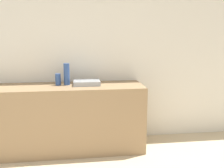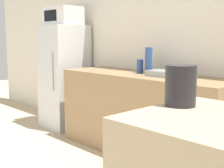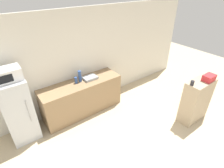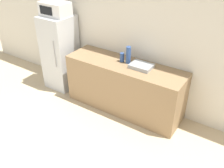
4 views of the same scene
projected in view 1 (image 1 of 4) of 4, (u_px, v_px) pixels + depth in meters
wall_back at (65, 54)px, 3.59m from camera, size 8.00×0.06×2.60m
counter at (66, 118)px, 3.40m from camera, size 2.10×0.63×0.90m
sink_basin at (87, 83)px, 3.39m from camera, size 0.35×0.28×0.06m
bottle_tall at (67, 74)px, 3.36m from camera, size 0.08×0.08×0.29m
bottle_short at (58, 79)px, 3.35m from camera, size 0.07×0.07×0.16m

